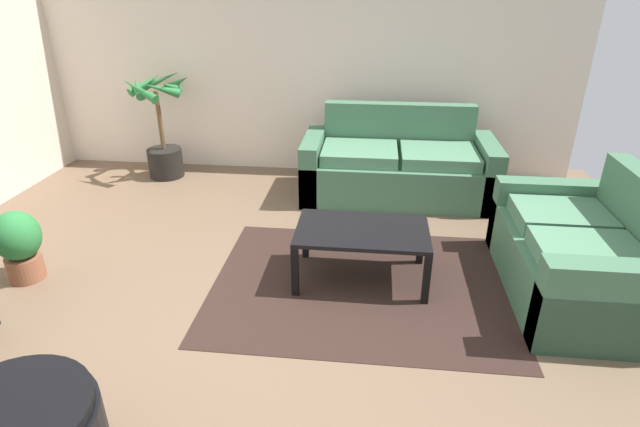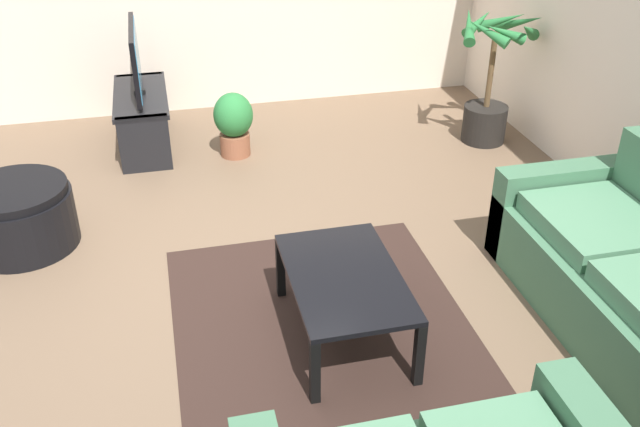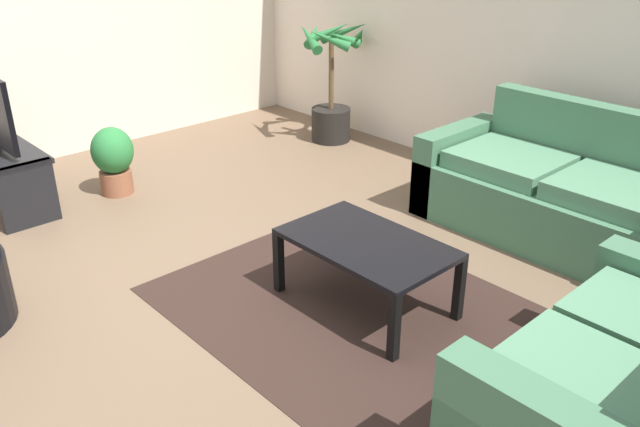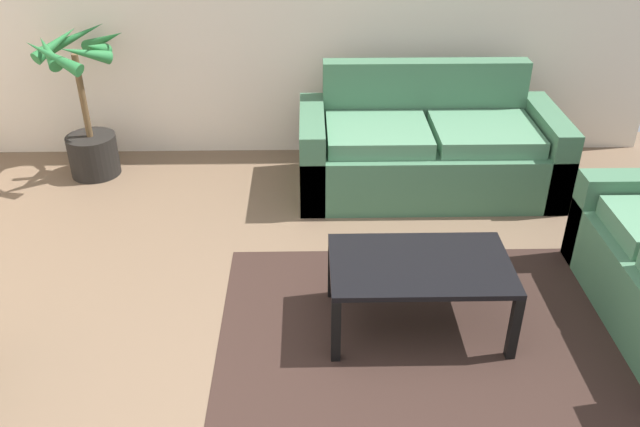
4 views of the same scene
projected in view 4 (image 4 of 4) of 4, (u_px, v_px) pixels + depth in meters
The scene contains 5 objects.
ground_plane at pixel (284, 409), 3.21m from camera, with size 6.60×6.60×0.00m, color brown.
couch_main at pixel (427, 151), 5.04m from camera, with size 1.94×0.90×0.90m.
coffee_table at pixel (420, 271), 3.57m from camera, with size 0.98×0.60×0.42m.
area_rug at pixel (418, 335), 3.67m from camera, with size 2.20×1.70×0.01m, color black.
potted_palm at pixel (87, 115), 5.14m from camera, with size 0.75×0.75×1.18m.
Camera 4 is at (0.13, -2.29, 2.45)m, focal length 37.12 mm.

